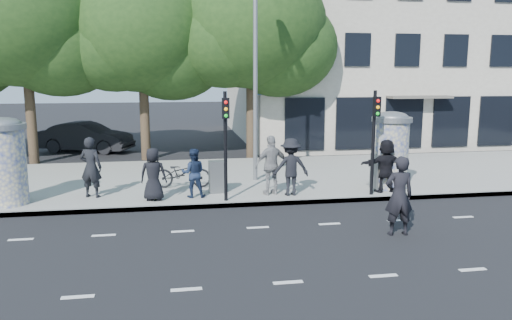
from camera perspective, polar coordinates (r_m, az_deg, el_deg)
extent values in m
plane|color=black|center=(12.21, 1.32, -9.71)|extent=(120.00, 120.00, 0.00)
cube|color=gray|center=(19.34, -2.80, -2.08)|extent=(40.00, 8.00, 0.15)
cube|color=slate|center=(15.53, -1.11, -5.09)|extent=(40.00, 0.10, 0.16)
cube|color=silver|center=(10.20, 3.68, -13.79)|extent=(32.00, 0.12, 0.01)
cube|color=silver|center=(13.51, 0.21, -7.73)|extent=(32.00, 0.12, 0.01)
cylinder|color=beige|center=(16.82, -26.72, -0.72)|extent=(1.20, 1.20, 2.30)
cylinder|color=slate|center=(16.65, -27.05, 3.44)|extent=(1.36, 1.36, 0.16)
ellipsoid|color=slate|center=(16.65, -27.07, 3.71)|extent=(1.10, 1.10, 0.38)
cylinder|color=beige|center=(17.82, 15.10, 0.56)|extent=(1.20, 1.20, 2.30)
cylinder|color=slate|center=(17.67, 15.28, 4.49)|extent=(1.36, 1.36, 0.16)
ellipsoid|color=slate|center=(17.66, 15.30, 4.75)|extent=(1.10, 1.10, 0.38)
cylinder|color=black|center=(15.39, -3.51, 1.51)|extent=(0.11, 0.11, 3.40)
cube|color=black|center=(15.08, -3.49, 5.92)|extent=(0.22, 0.14, 0.62)
cylinder|color=black|center=(16.57, 13.24, 1.87)|extent=(0.11, 0.11, 3.40)
cube|color=black|center=(16.28, 13.66, 5.96)|extent=(0.22, 0.14, 0.62)
cylinder|color=slate|center=(18.23, -0.08, 10.10)|extent=(0.16, 0.16, 8.00)
cylinder|color=#38281C|center=(24.69, -24.36, 5.04)|extent=(0.44, 0.44, 4.73)
ellipsoid|color=#1C3814|center=(24.74, -25.08, 14.64)|extent=(7.20, 7.20, 6.12)
cylinder|color=#38281C|center=(24.10, -12.62, 5.21)|extent=(0.44, 0.44, 4.41)
ellipsoid|color=#1C3814|center=(24.11, -12.98, 14.41)|extent=(6.80, 6.80, 5.78)
cylinder|color=#38281C|center=(23.94, -0.59, 5.63)|extent=(0.44, 0.44, 4.59)
ellipsoid|color=#1C3814|center=(23.97, -0.61, 15.28)|extent=(7.00, 7.00, 5.95)
cube|color=#AA9F8E|center=(34.39, 15.32, 12.79)|extent=(20.00, 15.00, 12.00)
cube|color=black|center=(27.75, 21.38, 4.11)|extent=(18.00, 0.10, 2.60)
cube|color=#59544C|center=(26.38, 18.18, 6.86)|extent=(3.20, 0.90, 0.12)
cube|color=#194C8C|center=(24.21, 1.71, 7.82)|extent=(1.60, 0.06, 0.30)
imported|color=black|center=(15.85, -11.66, -1.60)|extent=(0.88, 0.63, 1.67)
imported|color=black|center=(16.75, -18.35, -0.79)|extent=(0.82, 0.67, 1.95)
imported|color=#19253F|center=(16.07, -7.18, -1.48)|extent=(0.81, 0.65, 1.58)
imported|color=black|center=(16.23, 3.98, -0.80)|extent=(1.22, 0.73, 1.87)
imported|color=gray|center=(16.28, 1.80, -0.59)|extent=(1.26, 0.88, 1.95)
imported|color=black|center=(17.19, 14.62, -0.62)|extent=(1.69, 0.70, 1.79)
imported|color=black|center=(13.19, 16.02, -3.96)|extent=(0.77, 0.52, 2.05)
imported|color=black|center=(17.49, -8.44, -1.48)|extent=(0.87, 2.04, 1.04)
cube|color=slate|center=(16.65, -4.49, -1.92)|extent=(0.54, 0.41, 1.07)
cube|color=slate|center=(17.73, 14.03, -1.22)|extent=(0.68, 0.57, 1.22)
imported|color=black|center=(27.49, -18.82, 2.49)|extent=(3.12, 5.02, 1.56)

